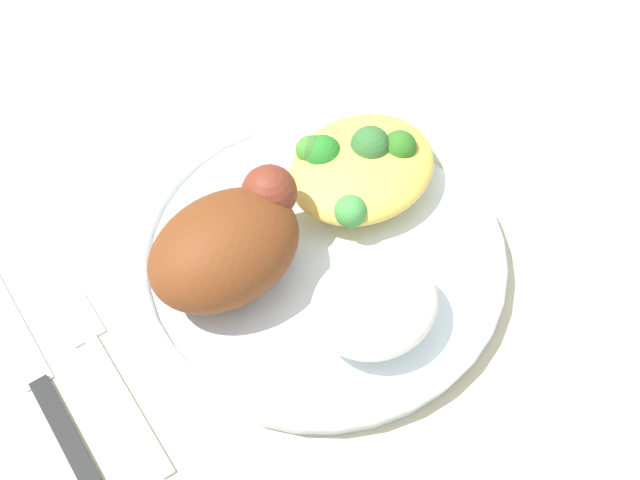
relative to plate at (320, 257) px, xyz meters
The scene contains 7 objects.
ground_plane 0.01m from the plate, ahead, with size 2.00×2.00×0.00m, color beige.
plate is the anchor object (origin of this frame).
roasted_chicken 0.07m from the plate, 159.62° to the left, with size 0.11×0.08×0.06m.
rice_pile 0.07m from the plate, 95.88° to the right, with size 0.08×0.07×0.04m, color white.
mac_cheese_with_broccoli 0.07m from the plate, 26.78° to the left, with size 0.11×0.09×0.04m.
fork 0.16m from the plate, behind, with size 0.02×0.14×0.01m.
knife 0.20m from the plate, 169.44° to the left, with size 0.03×0.19×0.01m.
Camera 1 is at (-0.19, -0.24, 0.48)m, focal length 46.87 mm.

